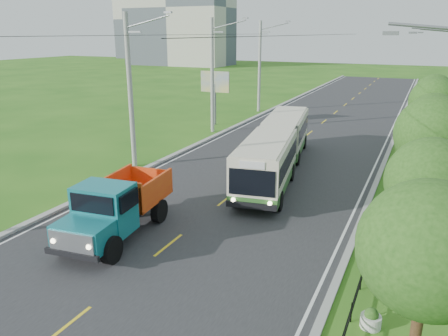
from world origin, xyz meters
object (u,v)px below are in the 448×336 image
Objects in this scene: tree_fifth at (435,104)px; planter_front at (371,319)px; tree_back at (435,97)px; bus at (277,145)px; tree_second at (432,186)px; tree_front at (430,255)px; planter_near at (393,222)px; planter_mid at (404,174)px; tree_third at (434,138)px; pole_mid at (213,76)px; planter_far at (411,145)px; streetlight_far at (447,80)px; tree_fourth at (434,123)px; dump_truck at (116,204)px; pole_near at (131,91)px; billboard_left at (215,85)px.

tree_fifth is 22.46m from planter_front.
tree_back is 17.00m from bus.
tree_front is at bearing -90.00° from tree_second.
planter_near is 1.00× the size of planter_mid.
tree_third is at bearing 59.59° from planter_near.
planter_far is at bearing 3.39° from pole_mid.
tree_third is (18.12, -12.86, -1.11)m from pole_mid.
tree_second is at bearing -91.74° from streetlight_far.
tree_fourth is (-0.00, 6.00, -0.40)m from tree_third.
planter_far is 12.86m from bus.
dump_truck is at bearing -121.47° from tree_fifth.
planter_near is at bearing -120.41° from tree_third.
planter_front is at bearing 124.05° from tree_front.
tree_front is at bearing -90.00° from tree_back.
tree_back is 0.61× the size of streetlight_far.
pole_near is 20.70m from planter_front.
pole_near is 19.44m from tree_second.
tree_third is at bearing -90.00° from tree_fifth.
streetlight_far is at bearing 67.08° from tree_back.
tree_back is 8.21× the size of planter_front.
pole_near is 14.93× the size of planter_far.
pole_near is 14.93× the size of planter_front.
pole_mid is at bearing 90.00° from pole_near.
pole_near is 1.00× the size of pole_mid.
pole_mid reaches higher than tree_second.
bus reaches higher than planter_near.
tree_third is 4.46m from planter_near.
tree_front is 4.10m from planter_front.
pole_near is 15.10m from billboard_left.
tree_second reaches higher than dump_truck.
tree_second is 0.80× the size of dump_truck.
planter_near is (0.00, 8.00, 0.00)m from planter_front.
pole_mid reaches higher than streetlight_far.
tree_front is at bearing -35.36° from pole_near.
planter_front is 16.00m from planter_mid.
tree_fifth is 8.66× the size of planter_far.
tree_fifth reaches higher than bus.
pole_mid is at bearing 144.64° from tree_third.
tree_fifth is 0.37× the size of bus.
tree_fourth is (18.12, 5.14, -1.51)m from pole_near.
streetlight_far is at bearing 20.32° from pole_mid.
planter_near is 9.75m from bus.
tree_front reaches higher than planter_front.
tree_front is 0.62× the size of streetlight_far.
tree_fifth is at bearing 90.00° from tree_third.
planter_mid is (-1.26, -0.14, -3.30)m from tree_fourth.
tree_fourth is 13.94m from streetlight_far.
pole_mid is 18.89m from tree_back.
planter_near is at bearing 97.26° from tree_front.
tree_back reaches higher than bus.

